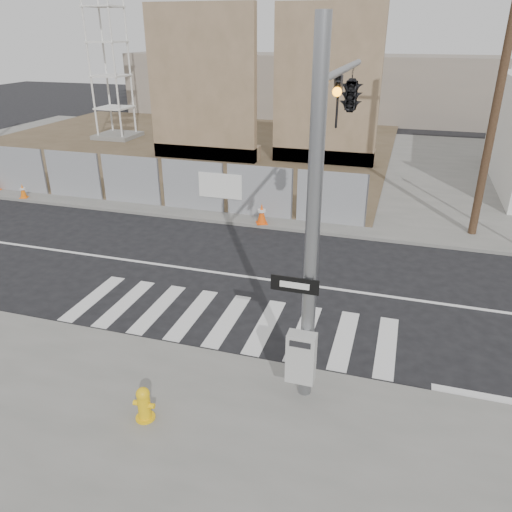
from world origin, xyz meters
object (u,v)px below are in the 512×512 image
(traffic_cone_c, at_px, (181,197))
(traffic_cone_d, at_px, (262,214))
(signal_pole, at_px, (340,136))
(traffic_cone_b, at_px, (23,191))
(fire_hydrant, at_px, (144,404))

(traffic_cone_c, height_order, traffic_cone_d, traffic_cone_d)
(signal_pole, xyz_separation_m, traffic_cone_d, (-3.56, 6.27, -4.28))
(traffic_cone_b, relative_size, traffic_cone_c, 0.92)
(traffic_cone_b, height_order, traffic_cone_c, traffic_cone_c)
(fire_hydrant, bearing_deg, signal_pole, 50.87)
(signal_pole, bearing_deg, traffic_cone_c, 135.13)
(traffic_cone_b, distance_m, traffic_cone_c, 7.11)
(signal_pole, height_order, traffic_cone_d, signal_pole)
(fire_hydrant, distance_m, traffic_cone_b, 15.83)
(signal_pole, xyz_separation_m, traffic_cone_c, (-7.42, 7.38, -4.33))
(fire_hydrant, relative_size, traffic_cone_c, 1.04)
(fire_hydrant, xyz_separation_m, traffic_cone_b, (-11.71, 10.65, -0.04))
(traffic_cone_b, xyz_separation_m, traffic_cone_d, (10.87, 0.00, 0.08))
(fire_hydrant, bearing_deg, traffic_cone_c, 104.44)
(fire_hydrant, relative_size, traffic_cone_d, 0.90)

